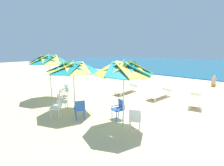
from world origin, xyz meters
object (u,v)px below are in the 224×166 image
plastic_chair_2 (80,108)px  plastic_chair_3 (61,101)px  beach_umbrella_1 (73,68)px  plastic_chair_6 (65,90)px  plastic_chair_0 (119,108)px  sun_lounger_2 (126,89)px  sun_lounger_0 (196,100)px  sun_lounger_1 (159,94)px  beachgoer_seated (214,83)px  beach_umbrella_2 (49,60)px  plastic_chair_5 (67,88)px  beach_umbrella_0 (124,69)px  plastic_chair_4 (57,107)px  plastic_chair_1 (135,119)px

plastic_chair_2 → plastic_chair_3: same height
beach_umbrella_1 → plastic_chair_6: beach_umbrella_1 is taller
plastic_chair_0 → sun_lounger_2: size_ratio=0.40×
plastic_chair_6 → plastic_chair_3: bearing=-38.4°
sun_lounger_0 → sun_lounger_1: bearing=-178.4°
sun_lounger_2 → beachgoer_seated: bearing=56.7°
plastic_chair_3 → beach_umbrella_2: size_ratio=0.31×
beach_umbrella_1 → plastic_chair_5: size_ratio=2.89×
beach_umbrella_0 → plastic_chair_3: bearing=-171.0°
sun_lounger_0 → sun_lounger_2: size_ratio=1.03×
plastic_chair_4 → plastic_chair_2: bearing=28.3°
sun_lounger_0 → beach_umbrella_0: bearing=-108.2°
plastic_chair_3 → sun_lounger_1: size_ratio=0.39×
beach_umbrella_1 → plastic_chair_4: (-0.03, -0.95, -1.67)m
plastic_chair_2 → plastic_chair_6: same height
sun_lounger_1 → beachgoer_seated: beachgoer_seated is taller
plastic_chair_4 → sun_lounger_0: (4.34, 5.80, -0.22)m
plastic_chair_0 → plastic_chair_2: (-1.27, -1.14, 0.00)m
plastic_chair_0 → plastic_chair_5: 4.92m
plastic_chair_5 → plastic_chair_3: bearing=-40.3°
plastic_chair_4 → beach_umbrella_2: (-2.87, 1.39, 1.90)m
plastic_chair_3 → sun_lounger_2: 4.81m
beach_umbrella_0 → plastic_chair_4: beach_umbrella_0 is taller
plastic_chair_2 → beach_umbrella_1: bearing=154.7°
beach_umbrella_0 → plastic_chair_5: beach_umbrella_0 is taller
beach_umbrella_2 → sun_lounger_0: bearing=31.5°
plastic_chair_5 → plastic_chair_4: bearing=-41.6°
plastic_chair_6 → sun_lounger_0: size_ratio=0.39×
beach_umbrella_0 → beachgoer_seated: (1.42, 10.75, -2.01)m
sun_lounger_1 → plastic_chair_2: bearing=-104.0°
plastic_chair_0 → plastic_chair_2: size_ratio=1.00×
sun_lounger_2 → beachgoer_seated: size_ratio=2.34×
sun_lounger_1 → sun_lounger_2: same height
plastic_chair_6 → sun_lounger_1: 5.92m
plastic_chair_1 → sun_lounger_0: plastic_chair_1 is taller
plastic_chair_1 → beachgoer_seated: 10.82m
beach_umbrella_0 → sun_lounger_0: (1.52, 4.63, -2.02)m
sun_lounger_1 → plastic_chair_4: bearing=-111.5°
plastic_chair_1 → beach_umbrella_1: 3.75m
beach_umbrella_0 → sun_lounger_1: size_ratio=1.21×
sun_lounger_2 → plastic_chair_4: bearing=-89.6°
plastic_chair_0 → plastic_chair_5: same height
plastic_chair_2 → sun_lounger_1: bearing=76.0°
plastic_chair_4 → beach_umbrella_0: bearing=22.4°
plastic_chair_1 → plastic_chair_5: (-6.03, 1.22, 0.00)m
plastic_chair_0 → plastic_chair_3: (-2.83, -1.04, 0.00)m
sun_lounger_1 → sun_lounger_0: bearing=1.6°
plastic_chair_6 → plastic_chair_2: bearing=-23.9°
beach_umbrella_0 → beach_umbrella_1: beach_umbrella_0 is taller
plastic_chair_1 → plastic_chair_6: size_ratio=1.00×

